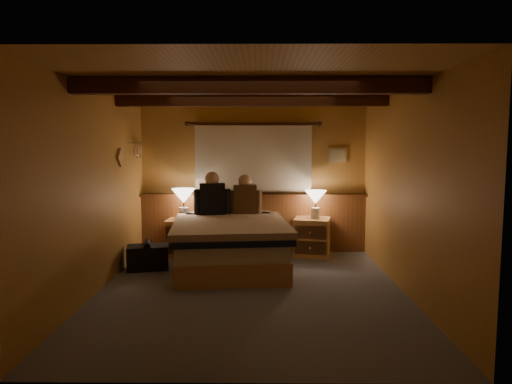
{
  "coord_description": "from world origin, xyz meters",
  "views": [
    {
      "loc": [
        0.11,
        -5.25,
        1.73
      ],
      "look_at": [
        0.06,
        0.4,
        1.14
      ],
      "focal_mm": 32.0,
      "sensor_mm": 36.0,
      "label": 1
    }
  ],
  "objects_px": {
    "lamp_left": "(184,198)",
    "lamp_right": "(316,199)",
    "person_left": "(212,197)",
    "nightstand_right": "(312,237)",
    "duffel_bag": "(148,257)",
    "nightstand_left": "(184,237)",
    "person_right": "(245,197)",
    "bed": "(230,243)"
  },
  "relations": [
    {
      "from": "lamp_left",
      "to": "lamp_right",
      "type": "xyz_separation_m",
      "value": [
        2.04,
        -0.06,
        -0.01
      ]
    },
    {
      "from": "lamp_right",
      "to": "person_left",
      "type": "xyz_separation_m",
      "value": [
        -1.58,
        -0.11,
        0.04
      ]
    },
    {
      "from": "lamp_left",
      "to": "lamp_right",
      "type": "bearing_deg",
      "value": -1.74
    },
    {
      "from": "nightstand_right",
      "to": "duffel_bag",
      "type": "distance_m",
      "value": 2.49
    },
    {
      "from": "nightstand_left",
      "to": "person_right",
      "type": "relative_size",
      "value": 0.9
    },
    {
      "from": "lamp_right",
      "to": "person_left",
      "type": "bearing_deg",
      "value": -176.12
    },
    {
      "from": "bed",
      "to": "lamp_right",
      "type": "bearing_deg",
      "value": 22.7
    },
    {
      "from": "person_right",
      "to": "bed",
      "type": "bearing_deg",
      "value": -107.4
    },
    {
      "from": "person_left",
      "to": "nightstand_left",
      "type": "bearing_deg",
      "value": 154.33
    },
    {
      "from": "person_left",
      "to": "duffel_bag",
      "type": "distance_m",
      "value": 1.31
    },
    {
      "from": "nightstand_left",
      "to": "person_right",
      "type": "bearing_deg",
      "value": -0.27
    },
    {
      "from": "lamp_left",
      "to": "person_left",
      "type": "height_order",
      "value": "person_left"
    },
    {
      "from": "lamp_left",
      "to": "person_left",
      "type": "xyz_separation_m",
      "value": [
        0.46,
        -0.17,
        0.04
      ]
    },
    {
      "from": "bed",
      "to": "nightstand_right",
      "type": "distance_m",
      "value": 1.42
    },
    {
      "from": "lamp_right",
      "to": "person_right",
      "type": "bearing_deg",
      "value": -179.82
    },
    {
      "from": "nightstand_right",
      "to": "duffel_bag",
      "type": "height_order",
      "value": "nightstand_right"
    },
    {
      "from": "nightstand_left",
      "to": "nightstand_right",
      "type": "bearing_deg",
      "value": 1.86
    },
    {
      "from": "nightstand_right",
      "to": "person_left",
      "type": "bearing_deg",
      "value": -163.25
    },
    {
      "from": "nightstand_left",
      "to": "lamp_left",
      "type": "height_order",
      "value": "lamp_left"
    },
    {
      "from": "lamp_left",
      "to": "duffel_bag",
      "type": "distance_m",
      "value": 1.16
    },
    {
      "from": "lamp_right",
      "to": "duffel_bag",
      "type": "height_order",
      "value": "lamp_right"
    },
    {
      "from": "nightstand_left",
      "to": "duffel_bag",
      "type": "bearing_deg",
      "value": -112.11
    },
    {
      "from": "lamp_right",
      "to": "person_right",
      "type": "relative_size",
      "value": 0.69
    },
    {
      "from": "lamp_right",
      "to": "bed",
      "type": "bearing_deg",
      "value": -151.18
    },
    {
      "from": "lamp_left",
      "to": "person_right",
      "type": "relative_size",
      "value": 0.76
    },
    {
      "from": "bed",
      "to": "nightstand_right",
      "type": "xyz_separation_m",
      "value": [
        1.22,
        0.72,
        -0.05
      ]
    },
    {
      "from": "person_right",
      "to": "lamp_right",
      "type": "bearing_deg",
      "value": -2.37
    },
    {
      "from": "person_left",
      "to": "duffel_bag",
      "type": "height_order",
      "value": "person_left"
    },
    {
      "from": "nightstand_right",
      "to": "lamp_right",
      "type": "relative_size",
      "value": 1.44
    },
    {
      "from": "nightstand_right",
      "to": "duffel_bag",
      "type": "relative_size",
      "value": 1.02
    },
    {
      "from": "nightstand_right",
      "to": "person_left",
      "type": "relative_size",
      "value": 0.93
    },
    {
      "from": "duffel_bag",
      "to": "nightstand_left",
      "type": "bearing_deg",
      "value": 52.58
    },
    {
      "from": "lamp_left",
      "to": "person_right",
      "type": "distance_m",
      "value": 0.96
    },
    {
      "from": "bed",
      "to": "lamp_left",
      "type": "xyz_separation_m",
      "value": [
        -0.77,
        0.76,
        0.55
      ]
    },
    {
      "from": "nightstand_right",
      "to": "person_right",
      "type": "height_order",
      "value": "person_right"
    },
    {
      "from": "lamp_left",
      "to": "nightstand_right",
      "type": "bearing_deg",
      "value": -1.2
    },
    {
      "from": "bed",
      "to": "person_right",
      "type": "relative_size",
      "value": 3.37
    },
    {
      "from": "bed",
      "to": "person_left",
      "type": "relative_size",
      "value": 3.13
    },
    {
      "from": "bed",
      "to": "duffel_bag",
      "type": "bearing_deg",
      "value": 177.29
    },
    {
      "from": "person_right",
      "to": "duffel_bag",
      "type": "relative_size",
      "value": 1.02
    },
    {
      "from": "bed",
      "to": "nightstand_right",
      "type": "relative_size",
      "value": 3.38
    },
    {
      "from": "nightstand_right",
      "to": "duffel_bag",
      "type": "bearing_deg",
      "value": -149.62
    }
  ]
}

